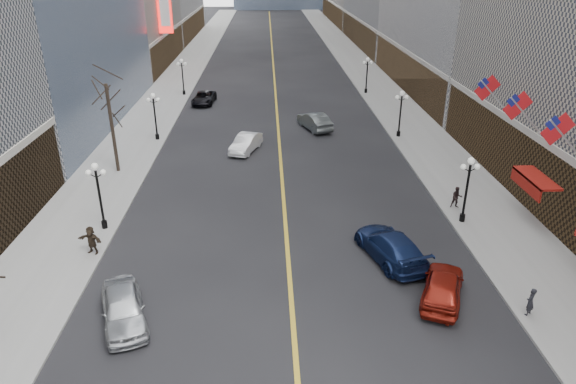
{
  "coord_description": "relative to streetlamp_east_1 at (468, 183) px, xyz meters",
  "views": [
    {
      "loc": [
        -1.06,
        0.1,
        16.16
      ],
      "look_at": [
        -0.19,
        21.6,
        6.33
      ],
      "focal_mm": 32.0,
      "sensor_mm": 36.0,
      "label": 1
    }
  ],
  "objects": [
    {
      "name": "streetlamp_east_2",
      "position": [
        0.0,
        18.0,
        0.0
      ],
      "size": [
        1.26,
        0.44,
        4.52
      ],
      "color": "black",
      "rests_on": "sidewalk_east"
    },
    {
      "name": "lane_line",
      "position": [
        -11.8,
        50.0,
        -2.89
      ],
      "size": [
        0.25,
        200.0,
        0.02
      ],
      "primitive_type": "cube",
      "color": "gold",
      "rests_on": "ground"
    },
    {
      "name": "awning_c",
      "position": [
        4.3,
        -0.0,
        0.18
      ],
      "size": [
        1.4,
        4.0,
        0.93
      ],
      "color": "maroon",
      "rests_on": "ground"
    },
    {
      "name": "car_nb_mid",
      "position": [
        -14.9,
        14.65,
        -2.13
      ],
      "size": [
        3.11,
        4.98,
        1.55
      ],
      "primitive_type": "imported",
      "rotation": [
        0.0,
        0.0,
        -0.34
      ],
      "color": "silver",
      "rests_on": "ground"
    },
    {
      "name": "ped_west_far",
      "position": [
        -23.4,
        -3.12,
        -1.88
      ],
      "size": [
        1.67,
        1.01,
        1.74
      ],
      "primitive_type": "imported",
      "rotation": [
        0.0,
        0.0,
        -0.37
      ],
      "color": "black",
      "rests_on": "sidewalk_west"
    },
    {
      "name": "streetlamp_west_3",
      "position": [
        -23.6,
        36.0,
        0.0
      ],
      "size": [
        1.26,
        0.44,
        4.52
      ],
      "color": "black",
      "rests_on": "sidewalk_west"
    },
    {
      "name": "streetlamp_west_1",
      "position": [
        -23.6,
        0.0,
        0.0
      ],
      "size": [
        1.26,
        0.44,
        4.52
      ],
      "color": "black",
      "rests_on": "sidewalk_west"
    },
    {
      "name": "streetlamp_east_1",
      "position": [
        0.0,
        0.0,
        0.0
      ],
      "size": [
        1.26,
        0.44,
        4.52
      ],
      "color": "black",
      "rests_on": "sidewalk_east"
    },
    {
      "name": "sidewalk_east",
      "position": [
        2.2,
        40.0,
        -2.83
      ],
      "size": [
        6.0,
        230.0,
        0.15
      ],
      "primitive_type": "cube",
      "color": "gray",
      "rests_on": "ground"
    },
    {
      "name": "car_nb_near",
      "position": [
        -19.97,
        -9.46,
        -2.07
      ],
      "size": [
        3.44,
        5.26,
        1.67
      ],
      "primitive_type": "imported",
      "rotation": [
        0.0,
        0.0,
        0.33
      ],
      "color": "#B2B6BA",
      "rests_on": "ground"
    },
    {
      "name": "ped_ne_corner",
      "position": [
        -0.2,
        -9.88,
        -2.0
      ],
      "size": [
        0.68,
        0.66,
        1.51
      ],
      "primitive_type": "imported",
      "rotation": [
        0.0,
        0.0,
        3.81
      ],
      "color": "black",
      "rests_on": "sidewalk_east"
    },
    {
      "name": "flag_4",
      "position": [
        3.51,
        2.0,
        4.39
      ],
      "size": [
        2.87,
        0.12,
        2.87
      ],
      "color": "#B2B2B7",
      "rests_on": "ground"
    },
    {
      "name": "streetlamp_west_2",
      "position": [
        -23.6,
        18.0,
        0.0
      ],
      "size": [
        1.26,
        0.44,
        4.52
      ],
      "color": "black",
      "rests_on": "sidewalk_west"
    },
    {
      "name": "tree_west_far",
      "position": [
        -25.3,
        10.0,
        3.34
      ],
      "size": [
        3.6,
        3.6,
        7.92
      ],
      "color": "#2D231C",
      "rests_on": "sidewalk_west"
    },
    {
      "name": "car_sb_mid",
      "position": [
        -4.02,
        -8.32,
        -2.08
      ],
      "size": [
        3.64,
        5.17,
        1.63
      ],
      "primitive_type": "imported",
      "rotation": [
        0.0,
        0.0,
        2.74
      ],
      "color": "maroon",
      "rests_on": "ground"
    },
    {
      "name": "streetlamp_east_3",
      "position": [
        0.0,
        36.0,
        0.0
      ],
      "size": [
        1.26,
        0.44,
        4.52
      ],
      "color": "black",
      "rests_on": "sidewalk_east"
    },
    {
      "name": "car_nb_far",
      "position": [
        -20.56,
        31.77,
        -2.18
      ],
      "size": [
        2.78,
        5.37,
        1.45
      ],
      "primitive_type": "imported",
      "rotation": [
        0.0,
        0.0,
        -0.08
      ],
      "color": "black",
      "rests_on": "ground"
    },
    {
      "name": "flag_3",
      "position": [
        3.51,
        -3.0,
        4.39
      ],
      "size": [
        2.87,
        0.12,
        2.87
      ],
      "color": "#B2B2B7",
      "rests_on": "ground"
    },
    {
      "name": "ped_east_walk",
      "position": [
        0.26,
        2.04,
        -1.97
      ],
      "size": [
        0.78,
        0.47,
        1.55
      ],
      "primitive_type": "imported",
      "rotation": [
        0.0,
        0.0,
        -0.07
      ],
      "color": "black",
      "rests_on": "sidewalk_east"
    },
    {
      "name": "car_sb_far",
      "position": [
        -8.05,
        21.1,
        -2.04
      ],
      "size": [
        3.5,
        5.54,
        1.72
      ],
      "primitive_type": "imported",
      "rotation": [
        0.0,
        0.0,
        3.49
      ],
      "color": "#4E5456",
      "rests_on": "ground"
    },
    {
      "name": "sidewalk_west",
      "position": [
        -25.8,
        40.0,
        -2.83
      ],
      "size": [
        6.0,
        230.0,
        0.15
      ],
      "primitive_type": "cube",
      "color": "gray",
      "rests_on": "ground"
    },
    {
      "name": "flag_5",
      "position": [
        3.51,
        7.0,
        4.39
      ],
      "size": [
        2.87,
        0.12,
        2.87
      ],
      "color": "#B2B2B7",
      "rests_on": "ground"
    },
    {
      "name": "car_sb_near",
      "position": [
        -5.82,
        -4.24,
        -2.05
      ],
      "size": [
        3.96,
        6.34,
        1.71
      ],
      "primitive_type": "imported",
      "rotation": [
        0.0,
        0.0,
        3.43
      ],
      "color": "#14224B",
      "rests_on": "ground"
    }
  ]
}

